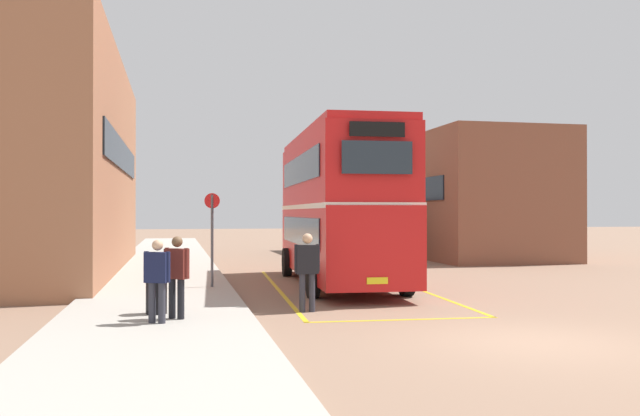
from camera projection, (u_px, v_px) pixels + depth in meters
ground_plane at (336, 271)px, 25.67m from camera, size 135.60×135.60×0.00m
sidewalk_left at (165, 267)px, 26.63m from camera, size 4.00×57.60×0.14m
brick_building_left at (42, 165)px, 24.66m from camera, size 5.79×18.07×8.07m
depot_building_right at (463, 197)px, 34.45m from camera, size 6.13×12.34×6.14m
double_decker_bus at (339, 205)px, 20.80m from camera, size 3.23×9.98×4.75m
single_deck_bus at (336, 224)px, 35.95m from camera, size 2.73×9.29×3.02m
pedestrian_boarding at (307, 266)px, 15.11m from camera, size 0.60×0.26×1.80m
pedestrian_waiting_near at (177, 271)px, 13.28m from camera, size 0.51×0.45×1.65m
pedestrian_waiting_far at (157, 275)px, 12.76m from camera, size 0.51×0.40×1.61m
litter_bin at (156, 294)px, 13.94m from camera, size 0.46×0.46×0.84m
bus_stop_sign at (212, 230)px, 19.02m from camera, size 0.44×0.10×2.69m
bay_marking_yellow at (353, 292)px, 18.94m from camera, size 4.84×12.08×0.01m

